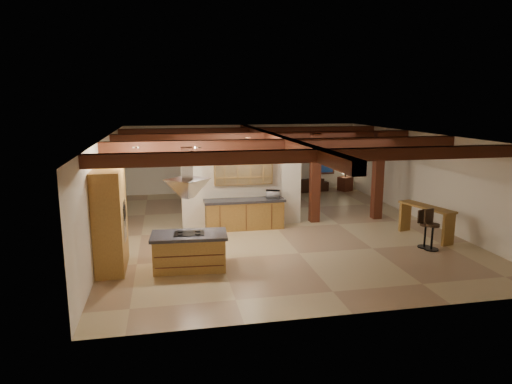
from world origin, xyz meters
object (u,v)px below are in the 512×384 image
(kitchen_island, at_px, (189,251))
(sofa, at_px, (305,185))
(bar_counter, at_px, (426,216))
(dining_table, at_px, (254,201))

(kitchen_island, height_order, sofa, kitchen_island)
(kitchen_island, xyz_separation_m, bar_counter, (6.87, 1.18, 0.19))
(sofa, bearing_deg, kitchen_island, 48.96)
(dining_table, xyz_separation_m, sofa, (2.86, 2.96, -0.05))
(kitchen_island, height_order, dining_table, kitchen_island)
(kitchen_island, distance_m, sofa, 10.10)
(kitchen_island, distance_m, dining_table, 6.11)
(sofa, bearing_deg, bar_counter, 92.58)
(sofa, relative_size, bar_counter, 1.07)
(sofa, xyz_separation_m, bar_counter, (1.38, -7.30, 0.35))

